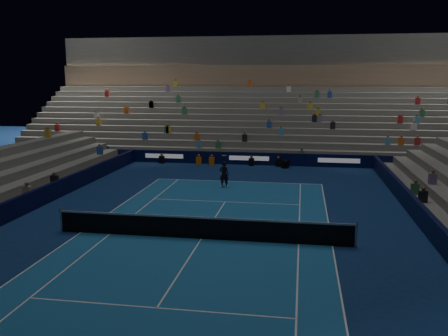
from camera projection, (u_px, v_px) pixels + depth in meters
name	position (u px, v px, depth m)	size (l,w,h in m)	color
ground	(201.00, 239.00, 20.50)	(90.00, 90.00, 0.00)	navy
court_surface	(201.00, 239.00, 20.50)	(10.97, 23.77, 0.01)	#1A5891
sponsor_barrier_far	(249.00, 159.00, 38.36)	(44.00, 0.25, 1.00)	black
sponsor_barrier_east	(442.00, 240.00, 18.87)	(0.25, 37.00, 1.00)	black
grandstand_main	(260.00, 114.00, 46.96)	(44.00, 15.20, 11.20)	slate
tennis_net	(201.00, 228.00, 20.40)	(12.90, 0.10, 1.10)	#B2B2B7
tennis_player	(224.00, 174.00, 30.21)	(0.61, 0.40, 1.66)	black
broadcast_camera	(285.00, 164.00, 36.94)	(0.63, 1.00, 0.62)	black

